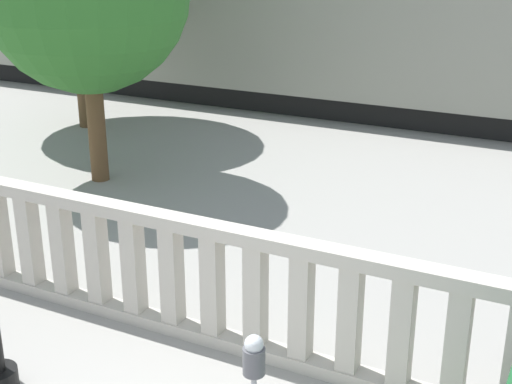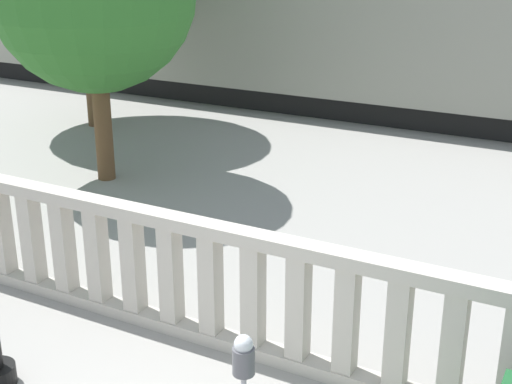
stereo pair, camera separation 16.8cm
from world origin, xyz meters
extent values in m
cube|color=#BCB5A8|center=(0.00, 2.87, 0.07)|extent=(16.40, 0.24, 0.14)
cube|color=#BCB5A8|center=(0.00, 2.87, 1.32)|extent=(16.40, 0.24, 0.14)
cube|color=#BCB5A8|center=(-3.80, 2.87, 0.70)|extent=(0.20, 0.20, 1.11)
cube|color=#BCB5A8|center=(-3.29, 2.87, 0.70)|extent=(0.20, 0.20, 1.11)
cube|color=#BCB5A8|center=(-2.78, 2.87, 0.70)|extent=(0.20, 0.20, 1.11)
cube|color=#BCB5A8|center=(-2.28, 2.87, 0.70)|extent=(0.20, 0.20, 1.11)
cube|color=#BCB5A8|center=(-1.77, 2.87, 0.70)|extent=(0.20, 0.20, 1.11)
cube|color=#BCB5A8|center=(-1.27, 2.87, 0.70)|extent=(0.20, 0.20, 1.11)
cube|color=#BCB5A8|center=(-0.76, 2.87, 0.70)|extent=(0.20, 0.20, 1.11)
cube|color=#BCB5A8|center=(-0.25, 2.87, 0.70)|extent=(0.20, 0.20, 1.11)
cube|color=#BCB5A8|center=(0.25, 2.87, 0.70)|extent=(0.20, 0.20, 1.11)
cube|color=#BCB5A8|center=(0.76, 2.87, 0.70)|extent=(0.20, 0.20, 1.11)
cube|color=#BCB5A8|center=(1.27, 2.87, 0.70)|extent=(0.20, 0.20, 1.11)
cube|color=#BCB5A8|center=(1.77, 2.87, 0.70)|extent=(0.20, 0.20, 1.11)
cube|color=#BCB5A8|center=(2.28, 2.87, 0.70)|extent=(0.20, 0.20, 1.11)
cylinder|color=#4C4C51|center=(0.70, 0.96, 1.33)|extent=(0.16, 0.16, 0.21)
sphere|color=#B2B7BC|center=(0.70, 0.96, 1.47)|extent=(0.14, 0.14, 0.14)
cube|color=black|center=(-3.34, 13.55, 0.28)|extent=(29.18, 2.36, 0.55)
cube|color=gray|center=(-3.34, 13.55, 1.92)|extent=(29.77, 2.95, 2.75)
cylinder|color=brown|center=(-5.25, 6.59, 1.00)|extent=(0.31, 0.31, 2.00)
cylinder|color=brown|center=(-7.87, 9.40, 1.09)|extent=(0.35, 0.35, 2.18)
camera|label=1|loc=(2.66, -2.86, 4.18)|focal=50.00mm
camera|label=2|loc=(2.81, -2.78, 4.18)|focal=50.00mm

